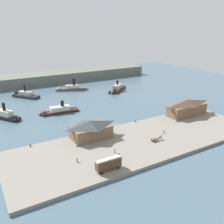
{
  "coord_description": "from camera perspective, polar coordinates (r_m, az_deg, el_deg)",
  "views": [
    {
      "loc": [
        -57.89,
        -97.3,
        46.83
      ],
      "look_at": [
        5.93,
        11.98,
        2.0
      ],
      "focal_mm": 39.77,
      "sensor_mm": 36.0,
      "label": 1
    }
  ],
  "objects": [
    {
      "name": "ground_plane",
      "position": [
        122.52,
        0.43,
        -2.97
      ],
      "size": [
        320.0,
        320.0,
        0.0
      ],
      "primitive_type": "plane",
      "color": "#476070"
    },
    {
      "name": "quay_promenade",
      "position": [
        105.63,
        6.58,
        -6.59
      ],
      "size": [
        110.0,
        36.0,
        1.2
      ],
      "primitive_type": "cube",
      "color": "gray",
      "rests_on": "ground"
    },
    {
      "name": "seawall_edge",
      "position": [
        119.49,
        1.32,
        -3.31
      ],
      "size": [
        110.0,
        0.8,
        1.0
      ],
      "primitive_type": "cube",
      "color": "#666159",
      "rests_on": "ground"
    },
    {
      "name": "ferry_shed_central_terminal",
      "position": [
        105.39,
        -4.91,
        -3.92
      ],
      "size": [
        16.73,
        10.5,
        7.61
      ],
      "color": "brown",
      "rests_on": "quay_promenade"
    },
    {
      "name": "ferry_shed_west_terminal",
      "position": [
        136.94,
        16.82,
        1.06
      ],
      "size": [
        22.16,
        8.55,
        8.4
      ],
      "color": "brown",
      "rests_on": "quay_promenade"
    },
    {
      "name": "street_tram",
      "position": [
        83.24,
        -0.84,
        -11.71
      ],
      "size": [
        8.86,
        2.54,
        4.26
      ],
      "color": "#4C381E",
      "rests_on": "quay_promenade"
    },
    {
      "name": "horse_cart",
      "position": [
        105.03,
        10.25,
        -6.02
      ],
      "size": [
        5.74,
        1.37,
        1.87
      ],
      "color": "brown",
      "rests_on": "quay_promenade"
    },
    {
      "name": "pedestrian_near_east_shed",
      "position": [
        94.17,
        0.62,
        -8.96
      ],
      "size": [
        0.4,
        0.4,
        1.63
      ],
      "color": "#6B5B4C",
      "rests_on": "quay_promenade"
    },
    {
      "name": "pedestrian_by_tram",
      "position": [
        89.19,
        -8.0,
        -10.89
      ],
      "size": [
        0.42,
        0.42,
        1.71
      ],
      "color": "#6B5B4C",
      "rests_on": "quay_promenade"
    },
    {
      "name": "pedestrian_walking_west",
      "position": [
        112.72,
        11.86,
        -4.4
      ],
      "size": [
        0.4,
        0.4,
        1.63
      ],
      "color": "#3D4C42",
      "rests_on": "quay_promenade"
    },
    {
      "name": "pedestrian_near_west_shed",
      "position": [
        89.99,
        0.76,
        -10.39
      ],
      "size": [
        0.42,
        0.42,
        1.72
      ],
      "color": "#6B5B4C",
      "rests_on": "quay_promenade"
    },
    {
      "name": "pedestrian_standing_center",
      "position": [
        91.57,
        1.64,
        -9.83
      ],
      "size": [
        0.42,
        0.42,
        1.7
      ],
      "color": "#3D4C42",
      "rests_on": "quay_promenade"
    },
    {
      "name": "mooring_post_east",
      "position": [
        104.08,
        -18.28,
        -7.29
      ],
      "size": [
        0.44,
        0.44,
        0.9
      ],
      "primitive_type": "cylinder",
      "color": "black",
      "rests_on": "quay_promenade"
    },
    {
      "name": "mooring_post_west",
      "position": [
        123.04,
        5.41,
        -2.13
      ],
      "size": [
        0.44,
        0.44,
        0.9
      ],
      "primitive_type": "cylinder",
      "color": "black",
      "rests_on": "quay_promenade"
    },
    {
      "name": "ferry_approaching_east",
      "position": [
        179.62,
        -19.76,
        3.69
      ],
      "size": [
        17.02,
        20.02,
        10.72
      ],
      "color": "#23282D",
      "rests_on": "ground"
    },
    {
      "name": "ferry_moored_east",
      "position": [
        183.54,
        0.95,
        5.17
      ],
      "size": [
        22.45,
        20.44,
        9.69
      ],
      "color": "black",
      "rests_on": "ground"
    },
    {
      "name": "ferry_departing_north",
      "position": [
        140.01,
        -22.97,
        -0.86
      ],
      "size": [
        14.86,
        18.77,
        9.99
      ],
      "color": "black",
      "rests_on": "ground"
    },
    {
      "name": "ferry_moored_west",
      "position": [
        141.17,
        -12.91,
        0.19
      ],
      "size": [
        22.66,
        7.17,
        8.76
      ],
      "color": "black",
      "rests_on": "ground"
    },
    {
      "name": "ferry_near_quay",
      "position": [
        189.1,
        -9.9,
        5.35
      ],
      "size": [
        24.47,
        12.24,
        10.17
      ],
      "color": "#514C47",
      "rests_on": "ground"
    },
    {
      "name": "far_headland",
      "position": [
        219.45,
        -14.52,
        7.63
      ],
      "size": [
        180.0,
        24.0,
        8.0
      ],
      "primitive_type": "cube",
      "color": "#60665B",
      "rests_on": "ground"
    }
  ]
}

